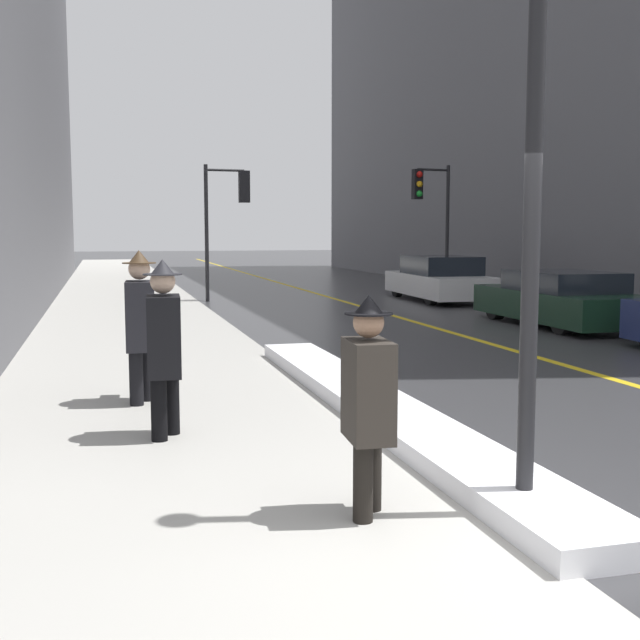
# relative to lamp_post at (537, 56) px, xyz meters

# --- Properties ---
(ground_plane) EXTENTS (160.00, 160.00, 0.00)m
(ground_plane) POSITION_rel_lamp_post_xyz_m (-0.21, -0.76, -3.13)
(ground_plane) COLOR #38383A
(sidewalk_slab) EXTENTS (4.00, 80.00, 0.01)m
(sidewalk_slab) POSITION_rel_lamp_post_xyz_m (-2.21, 14.24, -3.13)
(sidewalk_slab) COLOR #B2AFA8
(sidewalk_slab) RESTS_ON ground
(road_centre_stripe) EXTENTS (0.16, 80.00, 0.00)m
(road_centre_stripe) POSITION_rel_lamp_post_xyz_m (3.79, 14.24, -3.13)
(road_centre_stripe) COLOR gold
(road_centre_stripe) RESTS_ON ground
(snow_bank_curb) EXTENTS (0.76, 8.59, 0.19)m
(snow_bank_curb) POSITION_rel_lamp_post_xyz_m (0.02, 3.25, -3.04)
(snow_bank_curb) COLOR white
(snow_bank_curb) RESTS_ON ground
(building_facade_right) EXTENTS (6.00, 36.00, 19.76)m
(building_facade_right) POSITION_rel_lamp_post_xyz_m (12.79, 21.24, 6.75)
(building_facade_right) COLOR slate
(building_facade_right) RESTS_ON ground
(lamp_post) EXTENTS (0.28, 0.28, 5.28)m
(lamp_post) POSITION_rel_lamp_post_xyz_m (0.00, 0.00, 0.00)
(lamp_post) COLOR black
(lamp_post) RESTS_ON ground
(traffic_light_near) EXTENTS (1.31, 0.32, 3.86)m
(traffic_light_near) POSITION_rel_lamp_post_xyz_m (0.71, 17.99, -0.34)
(traffic_light_near) COLOR black
(traffic_light_near) RESTS_ON ground
(traffic_light_far) EXTENTS (1.30, 0.45, 4.01)m
(traffic_light_far) POSITION_rel_lamp_post_xyz_m (6.89, 18.12, -0.23)
(traffic_light_far) COLOR black
(traffic_light_far) RESTS_ON ground
(pedestrian_in_fedora) EXTENTS (0.33, 0.49, 1.55)m
(pedestrian_in_fedora) POSITION_rel_lamp_post_xyz_m (-1.08, 0.24, -2.28)
(pedestrian_in_fedora) COLOR black
(pedestrian_in_fedora) RESTS_ON ground
(pedestrian_in_glasses) EXTENTS (0.37, 0.55, 1.72)m
(pedestrian_in_glasses) POSITION_rel_lamp_post_xyz_m (-2.27, 2.78, -2.19)
(pedestrian_in_glasses) COLOR black
(pedestrian_in_glasses) RESTS_ON ground
(pedestrian_with_shoulder_bag) EXTENTS (0.38, 0.77, 1.77)m
(pedestrian_with_shoulder_bag) POSITION_rel_lamp_post_xyz_m (-2.41, 4.44, -2.17)
(pedestrian_with_shoulder_bag) COLOR black
(pedestrian_with_shoulder_bag) RESTS_ON ground
(parked_car_dark_green) EXTENTS (1.89, 4.60, 1.16)m
(parked_car_dark_green) POSITION_rel_lamp_post_xyz_m (6.52, 10.08, -2.58)
(parked_car_dark_green) COLOR black
(parked_car_dark_green) RESTS_ON ground
(parked_car_white) EXTENTS (2.01, 4.77, 1.29)m
(parked_car_white) POSITION_rel_lamp_post_xyz_m (6.58, 16.57, -2.52)
(parked_car_white) COLOR silver
(parked_car_white) RESTS_ON ground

